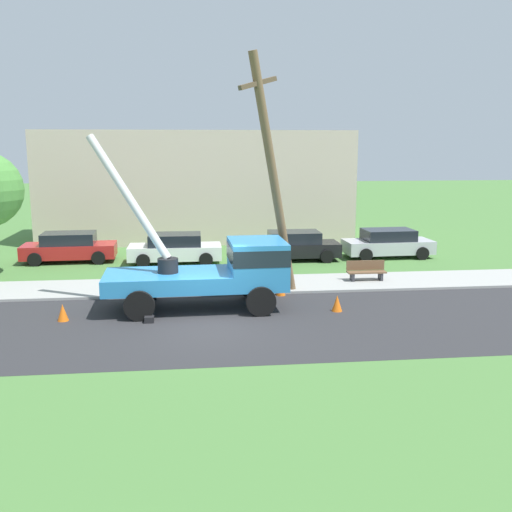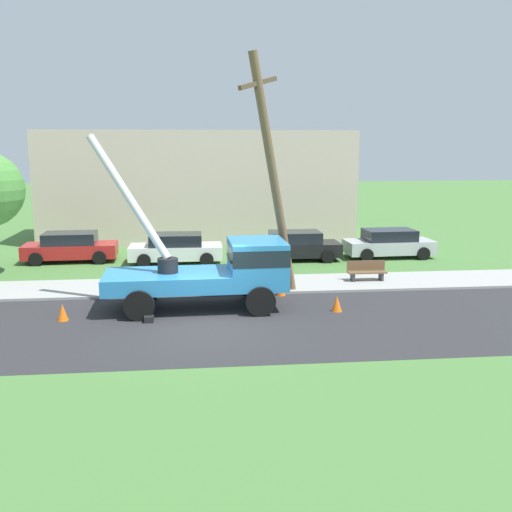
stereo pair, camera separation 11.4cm
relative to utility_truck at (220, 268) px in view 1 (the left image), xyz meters
The scene contains 14 objects.
ground_plane 10.06m from the utility_truck, 92.38° to the left, with size 120.00×120.00×0.00m, color #477538.
road_asphalt 2.52m from the utility_truck, 101.42° to the right, with size 80.00×7.23×0.01m, color #2B2B2D.
sidewalk_strip 3.35m from the utility_truck, 97.76° to the left, with size 80.00×2.95×0.10m, color #9E9E99.
utility_truck is the anchor object (origin of this frame).
leaning_utility_pole 3.93m from the utility_truck, 32.57° to the left, with size 2.45×2.09×8.81m.
traffic_cone_ahead 4.20m from the utility_truck, 13.43° to the right, with size 0.36×0.36×0.56m, color orange.
traffic_cone_behind 5.37m from the utility_truck, 168.53° to the right, with size 0.36×0.36×0.56m, color orange.
traffic_cone_curbside 2.96m from the utility_truck, 30.83° to the left, with size 0.36×0.36×0.56m, color orange.
parked_sedan_red 11.34m from the utility_truck, 127.26° to the left, with size 4.46×2.12×1.42m.
parked_sedan_white 8.29m from the utility_truck, 102.18° to the left, with size 4.41×2.04×1.42m.
parked_sedan_black 9.18m from the utility_truck, 63.62° to the left, with size 4.41×2.04×1.42m.
parked_sedan_silver 12.25m from the utility_truck, 43.28° to the left, with size 4.46×2.12×1.42m.
park_bench 6.98m from the utility_truck, 26.67° to the left, with size 1.60×0.45×0.90m.
lowrise_building_backdrop 15.93m from the utility_truck, 91.88° to the left, with size 18.00×6.00×6.40m, color beige.
Camera 1 is at (-0.58, -17.88, 5.62)m, focal length 41.28 mm.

